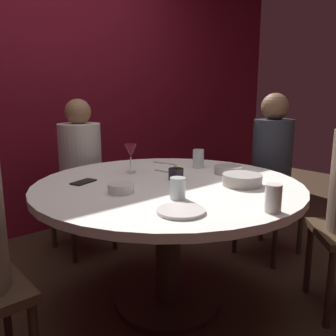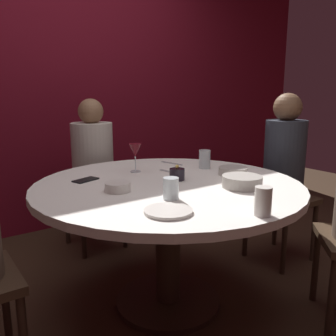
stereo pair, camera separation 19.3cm
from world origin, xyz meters
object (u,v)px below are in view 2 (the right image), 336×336
cell_phone (86,180)px  bowl_small_white (117,187)px  bowl_salad_center (233,171)px  cup_by_left_diner (171,188)px  cup_by_right_diner (262,201)px  cup_near_candle (205,159)px  dinner_plate (168,211)px  dining_table (168,206)px  seated_diner_right (284,160)px  wine_glass (135,151)px  candle_holder (177,174)px  bowl_serving_large (242,182)px  seated_diner_back (93,157)px

cell_phone → bowl_small_white: bowl_small_white is taller
bowl_salad_center → cup_by_left_diner: cup_by_left_diner is taller
cell_phone → cup_by_right_diner: bearing=-178.9°
cell_phone → cup_by_left_diner: cup_by_left_diner is taller
cup_near_candle → cup_by_left_diner: 0.71m
dinner_plate → cell_phone: 0.71m
dining_table → dinner_plate: size_ratio=7.16×
seated_diner_right → wine_glass: 1.07m
candle_holder → bowl_serving_large: size_ratio=0.42×
dinner_plate → cup_by_right_diner: bearing=-40.4°
dinner_plate → bowl_small_white: 0.41m
bowl_serving_large → bowl_small_white: 0.64m
bowl_serving_large → cup_near_candle: (0.15, 0.47, 0.03)m
candle_holder → bowl_salad_center: candle_holder is taller
dining_table → bowl_salad_center: bowl_salad_center is taller
seated_diner_right → bowl_salad_center: bearing=7.6°
cell_phone → cup_by_right_diner: cup_by_right_diner is taller
seated_diner_right → bowl_serving_large: 0.80m
bowl_small_white → seated_diner_right: bearing=-0.2°
dinner_plate → candle_holder: bearing=49.5°
wine_glass → cup_near_candle: (0.42, -0.16, -0.07)m
bowl_serving_large → cup_by_left_diner: 0.42m
cell_phone → bowl_salad_center: 0.85m
wine_glass → cell_phone: (-0.34, -0.03, -0.12)m
wine_glass → bowl_salad_center: 0.60m
bowl_serving_large → cup_by_right_diner: (-0.26, -0.35, 0.03)m
wine_glass → seated_diner_right: bearing=-17.9°
seated_diner_back → cup_by_left_diner: size_ratio=11.48×
seated_diner_back → cup_by_left_diner: 1.26m
candle_holder → cup_by_right_diner: size_ratio=0.74×
bowl_salad_center → cup_near_candle: 0.24m
seated_diner_right → dinner_plate: (-1.28, -0.41, -0.00)m
dining_table → bowl_salad_center: 0.45m
dinner_plate → cup_by_right_diner: 0.38m
seated_diner_back → cell_phone: bearing=-26.6°
seated_diner_back → wine_glass: bearing=-1.0°
seated_diner_right → seated_diner_back: bearing=-44.9°
bowl_salad_center → cup_by_right_diner: bearing=-126.2°
candle_holder → bowl_small_white: size_ratio=0.68×
candle_holder → bowl_small_white: 0.38m
cup_near_candle → cup_by_right_diner: bearing=-116.7°
cup_by_left_diner → seated_diner_right: bearing=12.5°
bowl_salad_center → bowl_small_white: bearing=173.6°
seated_diner_right → cell_phone: seated_diner_right is taller
candle_holder → cup_by_left_diner: size_ratio=0.86×
cup_near_candle → dinner_plate: bearing=-140.5°
candle_holder → bowl_salad_center: (0.34, -0.09, -0.01)m
bowl_salad_center → cup_by_right_diner: size_ratio=1.45×
candle_holder → cup_near_candle: bearing=24.2°
bowl_salad_center → dinner_plate: bearing=-154.9°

